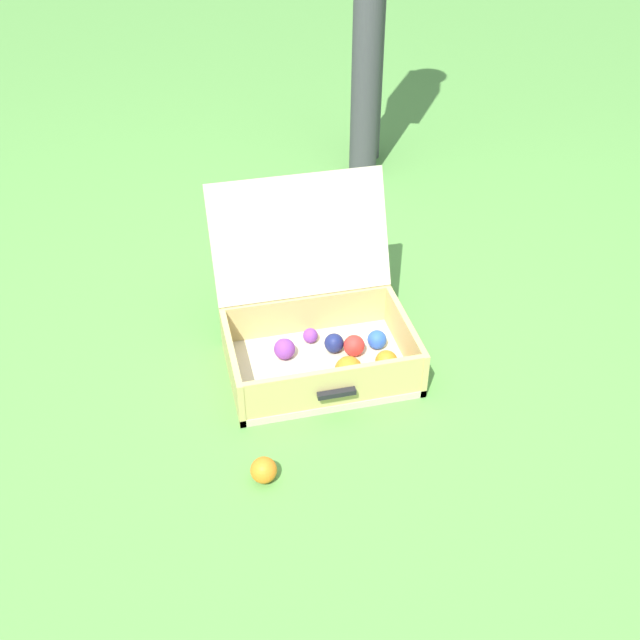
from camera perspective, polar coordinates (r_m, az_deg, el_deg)
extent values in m
plane|color=#569342|center=(2.34, -0.90, -3.95)|extent=(16.00, 16.00, 0.00)
cube|color=beige|center=(2.34, 0.00, -3.54)|extent=(0.55, 0.38, 0.03)
cube|color=tan|center=(2.27, -6.59, -3.32)|extent=(0.02, 0.38, 0.15)
cube|color=tan|center=(2.36, 6.32, -1.36)|extent=(0.02, 0.38, 0.15)
cube|color=tan|center=(2.17, 1.11, -5.26)|extent=(0.52, 0.02, 0.15)
cube|color=tan|center=(2.44, -0.98, 0.26)|extent=(0.52, 0.02, 0.15)
cube|color=beige|center=(2.37, -1.50, 6.28)|extent=(0.55, 0.17, 0.35)
cube|color=black|center=(2.15, 1.25, -5.50)|extent=(0.11, 0.02, 0.02)
sphere|color=orange|center=(2.25, 2.15, -3.76)|extent=(0.08, 0.08, 0.08)
sphere|color=orange|center=(2.30, 4.98, -3.10)|extent=(0.07, 0.07, 0.07)
sphere|color=red|center=(2.35, 2.56, -1.92)|extent=(0.07, 0.07, 0.07)
sphere|color=purple|center=(2.34, -2.67, -2.17)|extent=(0.07, 0.07, 0.07)
sphere|color=purple|center=(2.40, -0.72, -1.17)|extent=(0.05, 0.05, 0.05)
sphere|color=red|center=(2.22, -0.18, -4.95)|extent=(0.05, 0.05, 0.05)
sphere|color=navy|center=(2.21, -3.79, -5.31)|extent=(0.05, 0.05, 0.05)
sphere|color=blue|center=(2.38, 4.27, -1.47)|extent=(0.06, 0.06, 0.06)
sphere|color=navy|center=(2.36, 1.05, -1.73)|extent=(0.06, 0.06, 0.06)
sphere|color=orange|center=(2.02, -4.22, -11.11)|extent=(0.07, 0.07, 0.07)
cylinder|color=#3D3D42|center=(3.49, 3.73, 18.94)|extent=(0.12, 0.12, 0.91)
cylinder|color=#3D3D42|center=(3.32, 3.45, 17.99)|extent=(0.12, 0.12, 0.91)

